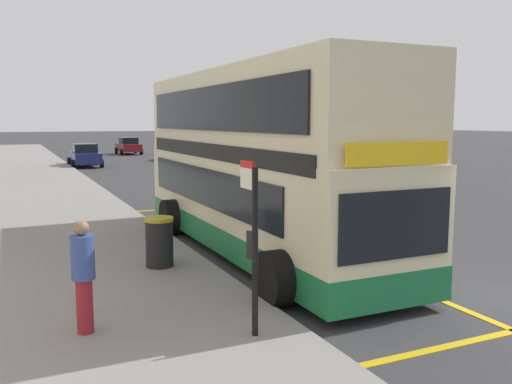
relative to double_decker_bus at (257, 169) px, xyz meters
name	(u,v)px	position (x,y,z in m)	size (l,w,h in m)	color
ground_plane	(132,166)	(2.46, 26.54, -2.06)	(260.00, 260.00, 0.00)	#333335
pavement_near	(24,169)	(-4.54, 26.54, -1.99)	(6.00, 76.00, 0.14)	gray
double_decker_bus	(257,169)	(0.00, 0.00, 0.00)	(3.17, 10.52, 4.40)	beige
bus_bay_markings	(250,248)	(0.01, 0.42, -2.06)	(3.11, 13.64, 0.01)	gold
bus_stop_sign	(253,232)	(-2.36, -5.00, -0.42)	(0.09, 0.51, 2.51)	black
parked_car_maroon_kerbside	(128,146)	(5.13, 40.61, -1.26)	(2.09, 4.20, 1.62)	maroon
parked_car_navy_far	(179,151)	(7.18, 30.80, -1.26)	(2.09, 4.20, 1.62)	navy
parked_car_grey_ahead	(312,174)	(7.08, 9.30, -1.26)	(2.09, 4.20, 1.62)	slate
parked_car_navy_across	(85,155)	(-0.57, 27.59, -1.26)	(2.09, 4.20, 1.62)	navy
pedestrian_waiting_near_sign	(83,272)	(-4.58, -3.96, -1.02)	(0.34, 0.34, 1.67)	maroon
litter_bin	(159,242)	(-2.65, -0.83, -1.39)	(0.61, 0.61, 1.06)	black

